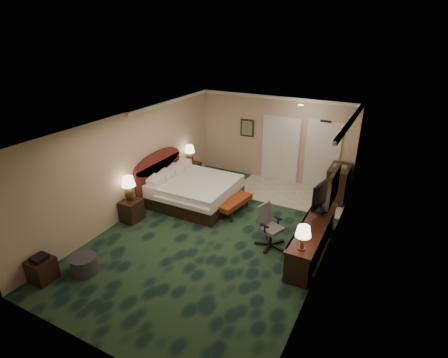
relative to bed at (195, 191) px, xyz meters
The scene contains 26 objects.
floor 1.79m from the bed, 41.08° to the right, with size 5.00×7.50×0.00m, color black.
ceiling 2.94m from the bed, 41.08° to the right, with size 5.00×7.50×0.00m, color white.
wall_back 3.08m from the bed, 62.91° to the left, with size 5.00×0.00×2.70m, color tan.
wall_front 5.18m from the bed, 74.87° to the right, with size 5.00×0.00×2.70m, color tan.
wall_left 1.93m from the bed, 135.41° to the right, with size 0.00×7.50×2.70m, color tan.
wall_right 4.12m from the bed, 16.82° to the right, with size 0.00×7.50×2.70m, color tan.
crown_molding 2.90m from the bed, 41.08° to the right, with size 5.00×7.50×0.10m, color silver, non-canonical shape.
tile_patch 2.85m from the bed, 38.06° to the left, with size 3.20×1.70×0.01m, color #B8A991.
headboard 1.18m from the bed, behind, with size 0.12×2.00×1.40m, color #480D09, non-canonical shape.
entry_door 3.92m from the bed, 41.70° to the left, with size 1.02×0.06×2.18m, color silver.
closet_doors 3.08m from the bed, 58.30° to the left, with size 1.20×0.06×2.10m, color silver.
wall_art 2.88m from the bed, 80.51° to the left, with size 0.45×0.06×0.55m, color #3C5B4A.
wall_mirror 4.01m from the bed, ahead, with size 0.05×0.95×0.75m, color white.
bed is the anchor object (origin of this frame).
nightstand_near 1.85m from the bed, 120.27° to the right, with size 0.44×0.51×0.55m, color black.
nightstand_far 1.54m from the bed, 126.46° to the left, with size 0.47×0.54×0.59m, color black.
lamp_near 1.92m from the bed, 120.92° to the right, with size 0.35×0.35×0.66m, color black, non-canonical shape.
lamp_far 1.67m from the bed, 127.40° to the left, with size 0.32×0.32×0.60m, color black, non-canonical shape.
bed_bench 1.26m from the bed, ahead, with size 0.40×1.16×0.39m, color maroon.
ottoman 3.69m from the bed, 95.77° to the right, with size 0.52×0.52×0.37m, color #25252B.
side_table 4.31m from the bed, 102.37° to the right, with size 0.44×0.44×0.48m, color black.
desk 3.65m from the bed, 13.99° to the right, with size 0.54×2.49×0.72m, color black.
tv 3.60m from the bed, ahead, with size 0.08×0.95×0.74m, color black.
desk_lamp 4.07m from the bed, 27.82° to the right, with size 0.30×0.30×0.52m, color black, non-canonical shape.
desk_chair 2.86m from the bed, 21.49° to the right, with size 0.58×0.54×0.99m, color #525257, non-canonical shape.
minibar 4.07m from the bed, 30.20° to the left, with size 0.53×0.96×1.01m, color black.
Camera 1 is at (3.47, -6.31, 4.64)m, focal length 28.00 mm.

